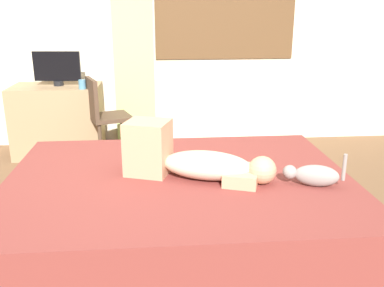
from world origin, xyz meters
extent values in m
plane|color=brown|center=(0.00, 0.00, 0.00)|extent=(16.00, 16.00, 0.00)
cube|color=beige|center=(0.00, 2.47, 1.45)|extent=(6.40, 0.12, 2.90)
cube|color=brown|center=(0.79, 2.40, 1.56)|extent=(1.55, 0.02, 1.20)
cube|color=white|center=(0.79, 2.40, 1.56)|extent=(1.47, 0.02, 1.12)
cube|color=#38383D|center=(0.14, 0.07, 0.07)|extent=(2.22, 1.70, 0.14)
cube|color=brown|center=(0.14, 0.07, 0.32)|extent=(2.15, 1.65, 0.36)
ellipsoid|color=#CCB299|center=(0.31, 0.02, 0.58)|extent=(0.61, 0.43, 0.17)
sphere|color=tan|center=(0.63, -0.09, 0.58)|extent=(0.17, 0.17, 0.17)
cube|color=tan|center=(-0.05, 0.15, 0.67)|extent=(0.32, 0.31, 0.34)
cube|color=tan|center=(0.52, -0.05, 0.54)|extent=(0.28, 0.33, 0.08)
ellipsoid|color=gray|center=(0.94, -0.15, 0.56)|extent=(0.28, 0.18, 0.13)
sphere|color=gray|center=(0.79, -0.11, 0.57)|extent=(0.08, 0.08, 0.08)
cylinder|color=gray|center=(1.09, -0.20, 0.63)|extent=(0.03, 0.03, 0.16)
cube|color=#997A56|center=(-1.03, 2.07, 0.37)|extent=(0.90, 0.56, 0.74)
cylinder|color=black|center=(-0.99, 2.07, 0.77)|extent=(0.10, 0.10, 0.05)
cube|color=black|center=(-0.99, 2.07, 0.94)|extent=(0.48, 0.07, 0.30)
cylinder|color=teal|center=(-0.72, 1.85, 0.79)|extent=(0.07, 0.07, 0.09)
cylinder|color=#4C3828|center=(-0.36, 1.98, 0.22)|extent=(0.04, 0.04, 0.44)
cylinder|color=#4C3828|center=(-0.26, 1.70, 0.22)|extent=(0.04, 0.04, 0.44)
cylinder|color=#4C3828|center=(-0.65, 1.88, 0.22)|extent=(0.04, 0.04, 0.44)
cylinder|color=#4C3828|center=(-0.54, 1.60, 0.22)|extent=(0.04, 0.04, 0.44)
cube|color=#4C3828|center=(-0.45, 1.79, 0.46)|extent=(0.49, 0.49, 0.04)
cube|color=#4C3828|center=(-0.61, 1.73, 0.67)|extent=(0.17, 0.37, 0.38)
cube|color=#ADCC75|center=(-0.22, 2.35, 1.30)|extent=(0.44, 0.06, 2.60)
camera|label=1|loc=(0.01, -2.41, 1.50)|focal=39.62mm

